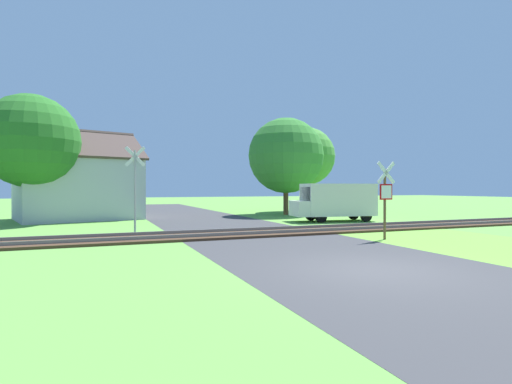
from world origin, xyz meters
name	(u,v)px	position (x,y,z in m)	size (l,w,h in m)	color
ground_plane	(375,270)	(0.00, 0.00, 0.00)	(160.00, 160.00, 0.00)	#5B933D
road_asphalt	(330,257)	(0.00, 2.00, 0.00)	(6.64, 80.00, 0.01)	#38383A
rail_track	(254,233)	(0.00, 7.96, 0.06)	(60.00, 2.60, 0.22)	#422D1E
stop_sign_near	(385,195)	(4.05, 4.50, 1.71)	(0.88, 0.16, 3.01)	brown
crossing_sign_far	(135,184)	(-4.70, 9.88, 2.16)	(0.85, 0.29, 3.77)	#9E9EA5
house	(78,186)	(-7.32, 19.96, 2.09)	(8.40, 7.61, 5.74)	#B7B7BC
tree_left	(31,141)	(-9.58, 17.34, 4.58)	(5.17, 5.17, 7.17)	#513823
tree_right	(286,156)	(6.86, 18.87, 4.39)	(5.59, 5.59, 7.19)	#513823
tree_far	(306,156)	(10.16, 21.77, 4.65)	(4.86, 4.86, 7.09)	#513823
mail_truck	(335,200)	(7.02, 12.50, 1.24)	(5.11, 2.51, 2.24)	silver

